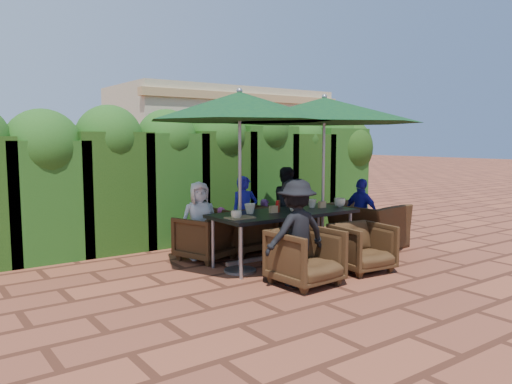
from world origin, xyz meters
TOP-DOWN VIEW (x-y plane):
  - ground at (0.00, 0.00)m, footprint 80.00×80.00m
  - dining_table at (0.23, -0.01)m, footprint 2.18×0.90m
  - umbrella_left at (-0.57, -0.04)m, footprint 2.45×2.45m
  - umbrella_right at (0.97, -0.02)m, footprint 2.90×2.90m
  - chair_far_left at (-0.61, 0.83)m, footprint 0.90×0.87m
  - chair_far_mid at (0.13, 0.90)m, footprint 0.84×0.79m
  - chair_far_right at (1.05, 0.84)m, footprint 0.89×0.85m
  - chair_near_left at (-0.25, -1.01)m, footprint 0.79×0.74m
  - chair_near_right at (0.80, -0.98)m, footprint 0.76×0.72m
  - chair_end_right at (2.07, 0.06)m, footprint 0.81×1.17m
  - adult_far_left at (-0.64, 0.94)m, footprint 0.64×0.48m
  - adult_far_mid at (0.21, 0.99)m, footprint 0.50×0.44m
  - adult_far_right at (1.09, 0.95)m, footprint 0.64×0.39m
  - adult_near_left at (-0.37, -0.96)m, footprint 0.85×0.41m
  - adult_end_right at (1.96, 0.09)m, footprint 0.39×0.70m
  - child_left at (-0.23, 0.95)m, footprint 0.29×0.25m
  - child_right at (0.65, 1.01)m, footprint 0.33×0.28m
  - pedestrian_a at (1.42, 4.10)m, footprint 1.71×1.27m
  - pedestrian_b at (2.40, 4.48)m, footprint 0.96×0.70m
  - pedestrian_c at (3.12, 4.26)m, footprint 1.32×1.02m
  - cup_a at (-0.70, -0.15)m, footprint 0.14×0.14m
  - cup_b at (-0.29, 0.12)m, footprint 0.15×0.15m
  - cup_c at (0.30, -0.17)m, footprint 0.17×0.17m
  - cup_d at (0.84, 0.08)m, footprint 0.14×0.14m
  - cup_e at (1.23, -0.11)m, footprint 0.17×0.17m
  - ketchup_bottle at (0.11, 0.01)m, footprint 0.04×0.04m
  - sauce_bottle at (0.15, 0.03)m, footprint 0.04×0.04m
  - serving_tray at (-0.63, -0.13)m, footprint 0.35×0.25m
  - number_block_left at (0.03, 0.00)m, footprint 0.12×0.06m
  - number_block_right at (0.95, -0.02)m, footprint 0.12×0.06m
  - hedge_wall at (-0.24, 2.32)m, footprint 9.10×1.60m
  - building at (3.50, 6.99)m, footprint 6.20×3.08m

SIDE VIEW (x-z plane):
  - ground at x=0.00m, z-range 0.00..0.00m
  - chair_near_right at x=0.80m, z-range 0.00..0.72m
  - chair_far_left at x=-0.61m, z-range 0.00..0.74m
  - child_left at x=-0.23m, z-range 0.00..0.74m
  - chair_near_left at x=-0.25m, z-range 0.00..0.77m
  - chair_far_right at x=1.05m, z-range 0.00..0.78m
  - child_right at x=0.65m, z-range 0.00..0.80m
  - chair_far_mid at x=0.13m, z-range 0.00..0.81m
  - chair_end_right at x=2.07m, z-range 0.00..0.97m
  - adult_end_right at x=1.96m, z-range 0.00..1.14m
  - adult_far_left at x=-0.64m, z-range 0.00..1.16m
  - adult_far_mid at x=0.21m, z-range 0.00..1.20m
  - adult_near_left at x=-0.37m, z-range 0.00..1.31m
  - adult_far_right at x=1.09m, z-range 0.00..1.32m
  - dining_table at x=0.23m, z-range 0.30..1.05m
  - serving_tray at x=-0.63m, z-range 0.75..0.77m
  - number_block_left at x=0.03m, z-range 0.75..0.85m
  - number_block_right at x=0.95m, z-range 0.75..0.85m
  - cup_a at x=-0.70m, z-range 0.75..0.86m
  - cup_d at x=0.84m, z-range 0.75..0.88m
  - cup_c at x=0.30m, z-range 0.75..0.89m
  - cup_e at x=1.23m, z-range 0.75..0.89m
  - cup_b at x=-0.29m, z-range 0.75..0.90m
  - ketchup_bottle at x=0.11m, z-range 0.75..0.92m
  - sauce_bottle at x=0.15m, z-range 0.75..0.92m
  - pedestrian_a at x=1.42m, z-range 0.00..1.74m
  - pedestrian_b at x=2.40m, z-range 0.00..1.83m
  - pedestrian_c at x=3.12m, z-range 0.00..1.87m
  - hedge_wall at x=-0.24m, z-range 0.09..2.59m
  - building at x=3.50m, z-range 0.01..3.21m
  - umbrella_left at x=-0.57m, z-range 0.98..3.44m
  - umbrella_right at x=0.97m, z-range 0.98..3.44m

